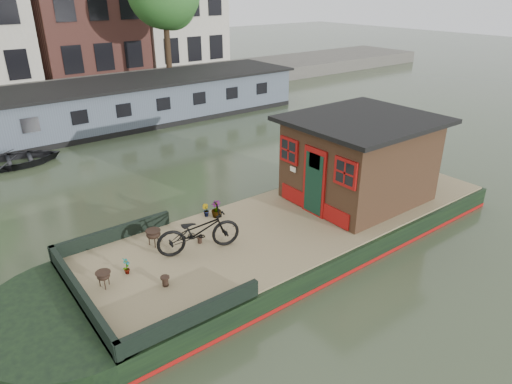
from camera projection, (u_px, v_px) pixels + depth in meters
ground at (300, 239)px, 12.62m from camera, size 120.00×120.00×0.00m
houseboat_hull at (263, 245)px, 11.77m from camera, size 14.01×4.02×0.60m
houseboat_deck at (301, 219)px, 12.36m from camera, size 11.80×3.80×0.05m
bow_bulwark at (122, 279)px, 9.48m from camera, size 3.00×4.00×0.35m
cabin at (359, 158)px, 13.05m from camera, size 4.00×3.50×2.42m
bicycle at (198, 231)px, 10.63m from camera, size 2.10×1.18×1.04m
potted_plant_a at (127, 266)px, 9.87m from camera, size 0.24×0.25×0.40m
potted_plant_b at (206, 210)px, 12.38m from camera, size 0.21×0.23×0.35m
potted_plant_d at (216, 209)px, 12.31m from camera, size 0.35×0.35×0.47m
brazier_front at (104, 279)px, 9.45m from camera, size 0.40×0.40×0.36m
brazier_rear at (154, 238)px, 10.97m from camera, size 0.45×0.45×0.41m
bollard_port at (200, 240)px, 11.12m from camera, size 0.16×0.16×0.18m
bollard_stbd at (165, 281)px, 9.52m from camera, size 0.19×0.19×0.22m
dinghy at (14, 157)px, 17.63m from camera, size 3.59×2.73×0.70m
far_houseboat at (108, 107)px, 22.35m from camera, size 20.40×4.40×2.11m
quay at (69, 94)px, 27.27m from camera, size 60.00×6.00×0.90m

